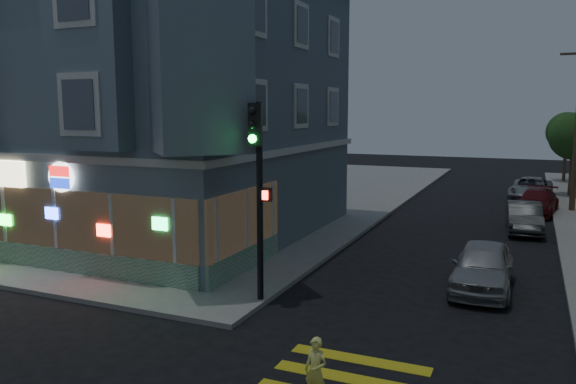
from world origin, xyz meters
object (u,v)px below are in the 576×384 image
Objects in this scene: running_child at (316,371)px; traffic_signal at (258,168)px; street_tree_near at (574,136)px; street_tree_far at (567,132)px; parked_car_c at (537,202)px; parked_car_d at (531,189)px; parked_car_b at (524,218)px; parked_car_a at (483,266)px.

running_child is 6.51m from traffic_signal.
street_tree_far is at bearing 90.00° from street_tree_near.
parked_car_d is (-0.32, 5.20, 0.03)m from parked_car_c.
parked_car_c is 0.91× the size of parked_car_d.
street_tree_near is 0.94× the size of traffic_signal.
parked_car_c is 20.55m from traffic_signal.
running_child is at bearing -98.80° from street_tree_far.
running_child is at bearing -101.06° from street_tree_near.
parked_car_b is at bearing -101.60° from street_tree_near.
parked_car_c is at bearing 83.81° from parked_car_a.
street_tree_near is at bearing 80.74° from parked_car_a.
parked_car_a is at bearing -89.41° from parked_car_d.
traffic_signal is at bearing 140.56° from running_child.
street_tree_far is 4.07× the size of running_child.
traffic_signal is (-9.38, -26.06, 0.04)m from street_tree_near.
street_tree_near is 4.07× the size of running_child.
street_tree_far is 1.04× the size of parked_car_d.
parked_car_d is (-2.30, -1.98, -3.23)m from street_tree_near.
traffic_signal reaches higher than parked_car_b.
street_tree_far reaches higher than parked_car_a.
traffic_signal is (-5.78, -4.09, 3.23)m from parked_car_a.
traffic_signal is (-6.83, -13.68, 3.29)m from parked_car_b.
parked_car_b is 0.74× the size of traffic_signal.
parked_car_a is 14.88m from parked_car_c.
parked_car_c is 0.82× the size of traffic_signal.
street_tree_near is 1.27× the size of parked_car_b.
street_tree_far is 0.94× the size of traffic_signal.
parked_car_c is 5.21m from parked_car_d.
parked_car_b is at bearing 43.91° from traffic_signal.
parked_car_d is at bearing 84.29° from parked_car_b.
parked_car_a is 0.95× the size of parked_car_c.
parked_car_b is (3.42, 18.12, 0.03)m from running_child.
running_child is at bearing -71.94° from traffic_signal.
street_tree_near is 1.21× the size of parked_car_a.
traffic_signal is (-3.42, 4.43, 3.33)m from running_child.
street_tree_far is 20.79m from parked_car_b.
street_tree_near is 31.25m from running_child.
traffic_signal is (-7.08, -24.08, 3.27)m from parked_car_d.
street_tree_far reaches higher than running_child.
street_tree_near is 1.14× the size of parked_car_c.
parked_car_d is at bearing -102.98° from street_tree_far.
parked_car_b is (-2.54, -12.38, -3.25)m from street_tree_near.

